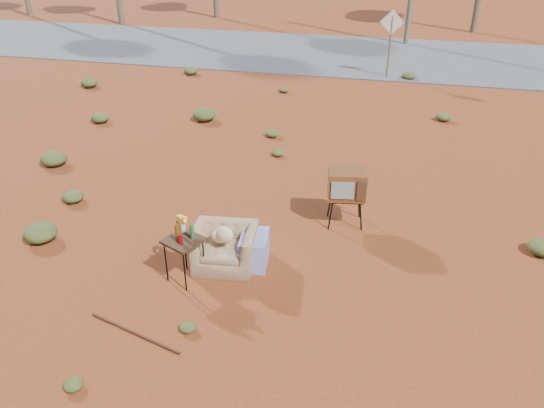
# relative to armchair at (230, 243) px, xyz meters

# --- Properties ---
(ground) EXTENTS (140.00, 140.00, 0.00)m
(ground) POSITION_rel_armchair_xyz_m (0.29, -0.33, -0.40)
(ground) COLOR maroon
(ground) RESTS_ON ground
(highway) EXTENTS (140.00, 7.00, 0.04)m
(highway) POSITION_rel_armchair_xyz_m (0.29, 14.67, -0.38)
(highway) COLOR #565659
(highway) RESTS_ON ground
(armchair) EXTENTS (1.20, 0.86, 0.85)m
(armchair) POSITION_rel_armchair_xyz_m (0.00, 0.00, 0.00)
(armchair) COLOR #947351
(armchair) RESTS_ON ground
(tv_unit) EXTENTS (0.72, 0.61, 1.02)m
(tv_unit) POSITION_rel_armchair_xyz_m (1.58, 1.69, 0.37)
(tv_unit) COLOR black
(tv_unit) RESTS_ON ground
(side_table) EXTENTS (0.65, 0.65, 0.99)m
(side_table) POSITION_rel_armchair_xyz_m (-0.55, -0.49, 0.33)
(side_table) COLOR #392614
(side_table) RESTS_ON ground
(rusty_bar) EXTENTS (1.45, 0.45, 0.04)m
(rusty_bar) POSITION_rel_armchair_xyz_m (-0.74, -1.82, -0.38)
(rusty_bar) COLOR #4C2214
(rusty_bar) RESTS_ON ground
(road_sign) EXTENTS (0.78, 0.06, 2.19)m
(road_sign) POSITION_rel_armchair_xyz_m (1.79, 11.67, 1.11)
(road_sign) COLOR brown
(road_sign) RESTS_ON ground
(scrub_patch) EXTENTS (17.49, 8.07, 0.33)m
(scrub_patch) POSITION_rel_armchair_xyz_m (-0.53, 4.08, -0.26)
(scrub_patch) COLOR #4E5424
(scrub_patch) RESTS_ON ground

